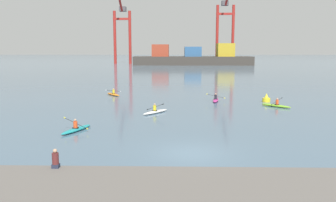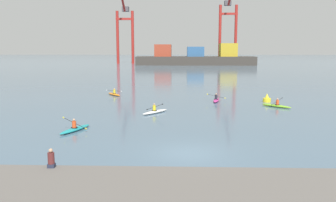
{
  "view_description": "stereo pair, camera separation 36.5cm",
  "coord_description": "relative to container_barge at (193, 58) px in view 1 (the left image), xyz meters",
  "views": [
    {
      "loc": [
        -0.91,
        -19.44,
        5.99
      ],
      "look_at": [
        -1.76,
        16.71,
        0.6
      ],
      "focal_mm": 36.82,
      "sensor_mm": 36.0,
      "label": 1
    },
    {
      "loc": [
        -0.54,
        -19.43,
        5.99
      ],
      "look_at": [
        -1.76,
        16.71,
        0.6
      ],
      "focal_mm": 36.82,
      "sensor_mm": 36.0,
      "label": 2
    }
  ],
  "objects": [
    {
      "name": "ground_plane",
      "position": [
        -5.79,
        -118.37,
        -2.81
      ],
      "size": [
        800.0,
        800.0,
        0.0
      ],
      "primitive_type": "plane",
      "color": "slate"
    },
    {
      "name": "container_barge",
      "position": [
        0.0,
        0.0,
        0.0
      ],
      "size": [
        46.64,
        10.5,
        8.49
      ],
      "color": "#38332D",
      "rests_on": "ground"
    },
    {
      "name": "gantry_crane_west",
      "position": [
        -29.69,
        10.55,
        12.63
      ],
      "size": [
        7.68,
        16.42,
        30.95
      ],
      "color": "maroon",
      "rests_on": "ground"
    },
    {
      "name": "gantry_crane_west_mid",
      "position": [
        14.19,
        12.06,
        14.04
      ],
      "size": [
        7.93,
        18.11,
        32.71
      ],
      "color": "maroon",
      "rests_on": "ground"
    },
    {
      "name": "channel_buoy",
      "position": [
        3.8,
        -98.02,
        -2.45
      ],
      "size": [
        0.9,
        0.9,
        1.0
      ],
      "color": "yellow",
      "rests_on": "ground"
    },
    {
      "name": "kayak_magenta",
      "position": [
        -2.03,
        -97.65,
        -2.64
      ],
      "size": [
        2.23,
        3.45,
        0.95
      ],
      "color": "#C13384",
      "rests_on": "ground"
    },
    {
      "name": "kayak_orange",
      "position": [
        -15.03,
        -92.67,
        -2.64
      ],
      "size": [
        2.46,
        3.12,
        0.95
      ],
      "color": "orange",
      "rests_on": "ground"
    },
    {
      "name": "kayak_white",
      "position": [
        -8.67,
        -105.56,
        -2.64
      ],
      "size": [
        2.55,
        3.06,
        1.06
      ],
      "color": "silver",
      "rests_on": "ground"
    },
    {
      "name": "kayak_teal",
      "position": [
        -14.1,
        -113.01,
        -2.64
      ],
      "size": [
        2.07,
        3.39,
        1.02
      ],
      "color": "teal",
      "rests_on": "ground"
    },
    {
      "name": "kayak_lime",
      "position": [
        3.93,
        -101.58,
        -2.64
      ],
      "size": [
        2.78,
        2.87,
        0.96
      ],
      "color": "#7ABC2D",
      "rests_on": "ground"
    },
    {
      "name": "seated_onlooker",
      "position": [
        -12.17,
        -122.87,
        -1.76
      ],
      "size": [
        0.32,
        0.3,
        0.9
      ],
      "color": "#23283D",
      "rests_on": "stone_quay"
    }
  ]
}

